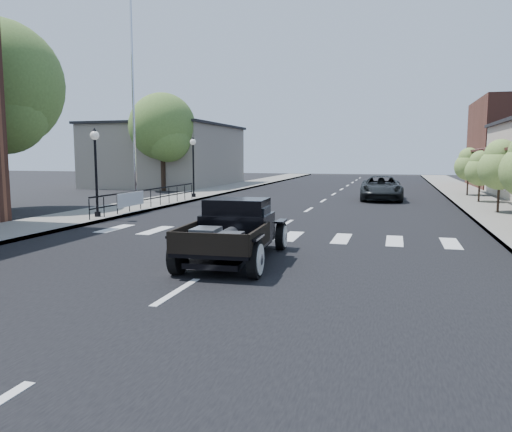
# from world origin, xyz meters

# --- Properties ---
(ground) EXTENTS (120.00, 120.00, 0.00)m
(ground) POSITION_xyz_m (0.00, 0.00, 0.00)
(ground) COLOR black
(ground) RESTS_ON ground
(road) EXTENTS (14.00, 80.00, 0.02)m
(road) POSITION_xyz_m (0.00, 15.00, 0.01)
(road) COLOR black
(road) RESTS_ON ground
(road_markings) EXTENTS (12.00, 60.00, 0.06)m
(road_markings) POSITION_xyz_m (0.00, 10.00, 0.00)
(road_markings) COLOR silver
(road_markings) RESTS_ON ground
(sidewalk_left) EXTENTS (3.00, 80.00, 0.15)m
(sidewalk_left) POSITION_xyz_m (-8.50, 15.00, 0.07)
(sidewalk_left) COLOR gray
(sidewalk_left) RESTS_ON ground
(sidewalk_right) EXTENTS (3.00, 80.00, 0.15)m
(sidewalk_right) POSITION_xyz_m (8.50, 15.00, 0.07)
(sidewalk_right) COLOR gray
(sidewalk_right) RESTS_ON ground
(low_building_left) EXTENTS (10.00, 12.00, 5.00)m
(low_building_left) POSITION_xyz_m (-15.00, 28.00, 2.50)
(low_building_left) COLOR gray
(low_building_left) RESTS_ON ground
(railing) EXTENTS (0.08, 10.00, 1.00)m
(railing) POSITION_xyz_m (-7.30, 10.00, 0.65)
(railing) COLOR black
(railing) RESTS_ON sidewalk_left
(banner) EXTENTS (0.04, 2.20, 0.60)m
(banner) POSITION_xyz_m (-7.22, 8.00, 0.45)
(banner) COLOR silver
(banner) RESTS_ON sidewalk_left
(lamp_post_b) EXTENTS (0.36, 0.36, 3.55)m
(lamp_post_b) POSITION_xyz_m (-7.60, 6.00, 1.92)
(lamp_post_b) COLOR black
(lamp_post_b) RESTS_ON sidewalk_left
(lamp_post_c) EXTENTS (0.36, 0.36, 3.55)m
(lamp_post_c) POSITION_xyz_m (-7.60, 16.00, 1.92)
(lamp_post_c) COLOR black
(lamp_post_c) RESTS_ON sidewalk_left
(flagpole) EXTENTS (0.12, 0.12, 12.06)m
(flagpole) POSITION_xyz_m (-9.20, 12.00, 6.18)
(flagpole) COLOR silver
(flagpole) RESTS_ON sidewalk_left
(big_tree_far) EXTENTS (4.85, 4.85, 7.12)m
(big_tree_far) POSITION_xyz_m (-12.50, 22.00, 3.56)
(big_tree_far) COLOR #4F7030
(big_tree_far) RESTS_ON ground
(small_tree_c) EXTENTS (1.83, 1.83, 3.04)m
(small_tree_c) POSITION_xyz_m (8.30, 12.10, 1.67)
(small_tree_c) COLOR olive
(small_tree_c) RESTS_ON sidewalk_right
(small_tree_d) EXTENTS (1.57, 1.57, 2.61)m
(small_tree_d) POSITION_xyz_m (8.30, 17.35, 1.46)
(small_tree_d) COLOR olive
(small_tree_d) RESTS_ON sidewalk_right
(small_tree_e) EXTENTS (1.69, 1.69, 2.82)m
(small_tree_e) POSITION_xyz_m (8.30, 21.90, 1.56)
(small_tree_e) COLOR olive
(small_tree_e) RESTS_ON sidewalk_right
(hotrod_pickup) EXTENTS (2.34, 4.66, 1.58)m
(hotrod_pickup) POSITION_xyz_m (0.22, -0.05, 0.79)
(hotrod_pickup) COLOR black
(hotrod_pickup) RESTS_ON ground
(second_car) EXTENTS (2.55, 5.15, 1.40)m
(second_car) POSITION_xyz_m (3.18, 18.36, 0.70)
(second_car) COLOR black
(second_car) RESTS_ON ground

